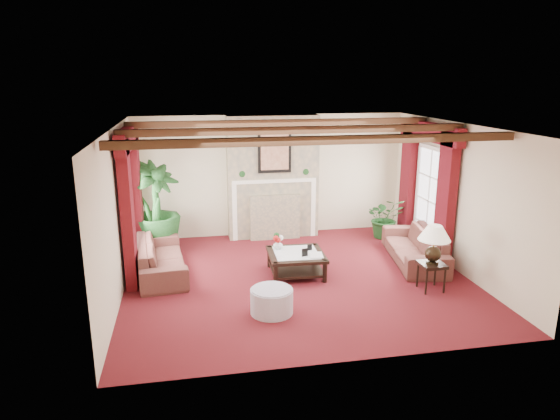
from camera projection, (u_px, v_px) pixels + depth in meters
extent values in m
plane|color=#410B13|center=(298.00, 278.00, 8.93)|extent=(6.00, 6.00, 0.00)
plane|color=white|center=(299.00, 126.00, 8.23)|extent=(6.00, 6.00, 0.00)
cube|color=beige|center=(271.00, 175.00, 11.19)|extent=(6.00, 0.02, 2.70)
cube|color=beige|center=(117.00, 214.00, 8.04)|extent=(0.02, 5.50, 2.70)
cube|color=beige|center=(458.00, 198.00, 9.12)|extent=(0.02, 5.50, 2.70)
imported|color=#3C101E|center=(161.00, 252.00, 9.08)|extent=(2.18, 1.00, 0.81)
imported|color=#3C101E|center=(415.00, 241.00, 9.65)|extent=(2.30, 1.32, 0.82)
imported|color=black|center=(156.00, 227.00, 10.21)|extent=(2.88, 2.89, 1.04)
imported|color=black|center=(385.00, 222.00, 11.12)|extent=(1.07, 1.14, 0.72)
cylinder|color=#ACA3B8|center=(272.00, 301.00, 7.58)|extent=(0.65, 0.65, 0.38)
imported|color=silver|center=(278.00, 245.00, 9.20)|extent=(0.24, 0.24, 0.18)
imported|color=black|center=(310.00, 248.00, 8.83)|extent=(0.24, 0.09, 0.32)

